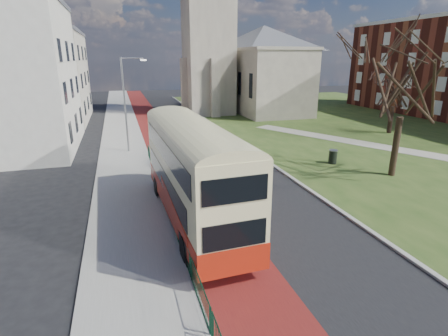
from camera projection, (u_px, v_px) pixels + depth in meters
name	position (u px, v px, depth m)	size (l,w,h in m)	color
ground	(246.00, 243.00, 15.90)	(160.00, 160.00, 0.00)	black
road_carriageway	(191.00, 143.00, 34.57)	(9.00, 120.00, 0.01)	black
bus_lane	(163.00, 145.00, 33.83)	(3.40, 120.00, 0.01)	#591414
pavement_west	(123.00, 147.00, 32.77)	(4.00, 120.00, 0.12)	gray
kerb_west	(144.00, 145.00, 33.32)	(0.25, 120.00, 0.13)	#999993
kerb_east	(229.00, 135.00, 37.64)	(0.25, 80.00, 0.13)	#999993
grass_green	(382.00, 126.00, 43.10)	(40.00, 80.00, 0.04)	#2C4719
footpath	(422.00, 154.00, 30.49)	(2.20, 36.00, 0.03)	#9E998C
pedestrian_railing	(168.00, 205.00, 18.58)	(0.07, 24.00, 1.12)	#0B3421
gothic_church	(239.00, 21.00, 50.07)	(16.38, 18.00, 40.00)	gray
street_block_near	(8.00, 76.00, 30.19)	(10.30, 14.30, 13.00)	beige
street_block_far	(43.00, 76.00, 45.03)	(10.30, 16.30, 11.50)	beige
streetlamp	(126.00, 100.00, 29.76)	(2.13, 0.18, 8.00)	gray
bus	(193.00, 168.00, 17.26)	(3.22, 12.00, 4.97)	#A8210F
winter_tree_near	(408.00, 67.00, 22.75)	(7.31, 7.31, 10.73)	#332419
winter_tree_far	(396.00, 84.00, 37.40)	(6.55, 6.55, 7.62)	black
litter_bin	(333.00, 157.00, 27.60)	(0.78, 0.78, 1.10)	black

